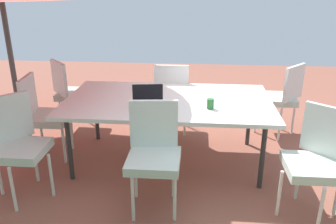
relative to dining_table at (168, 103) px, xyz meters
The scene contains 11 objects.
ground_plane 0.72m from the dining_table, ahead, with size 10.00×10.00×0.02m, color #935442.
dining_table is the anchor object (origin of this frame).
chair_southwest 1.68m from the dining_table, 148.92° to the right, with size 0.59×0.59×0.98m.
chair_north 0.88m from the dining_table, 86.50° to the left, with size 0.47×0.48×0.98m.
chair_south 0.81m from the dining_table, 88.80° to the right, with size 0.46×0.46×0.98m.
chair_southeast 1.64m from the dining_table, 30.44° to the right, with size 0.59×0.59×0.98m.
chair_northeast 1.57m from the dining_table, 30.15° to the left, with size 0.59×0.59×0.98m.
chair_east 1.44m from the dining_table, ahead, with size 0.48×0.47×0.98m.
chair_northwest 1.62m from the dining_table, 147.30° to the left, with size 0.58×0.59×0.98m.
laptop 0.24m from the dining_table, 20.26° to the left, with size 0.35×0.29×0.21m.
cup 0.53m from the dining_table, 150.30° to the left, with size 0.07×0.07×0.10m, color #286B33.
Camera 1 is at (-0.31, 3.60, 1.98)m, focal length 37.13 mm.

